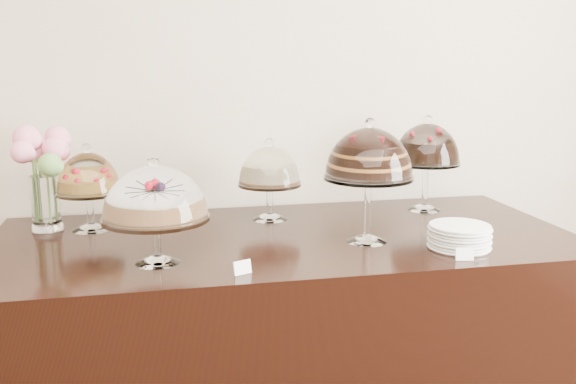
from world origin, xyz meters
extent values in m
cube|color=#C3B59D|center=(0.00, 3.00, 1.50)|extent=(5.00, 0.04, 3.00)
cube|color=black|center=(0.23, 2.45, 0.45)|extent=(2.20, 1.00, 0.90)
cone|color=white|center=(-0.25, 2.21, 0.91)|extent=(0.15, 0.15, 0.02)
cylinder|color=white|center=(-0.25, 2.21, 0.99)|extent=(0.03, 0.03, 0.12)
cylinder|color=white|center=(-0.25, 2.21, 1.05)|extent=(0.35, 0.35, 0.01)
cylinder|color=#AE7A4D|center=(-0.25, 2.21, 1.09)|extent=(0.29, 0.29, 0.06)
sphere|color=red|center=(-0.18, 2.24, 1.13)|extent=(0.02, 0.02, 0.02)
sphere|color=red|center=(-0.31, 2.27, 1.13)|extent=(0.02, 0.02, 0.02)
sphere|color=red|center=(-0.27, 2.14, 1.13)|extent=(0.02, 0.02, 0.02)
sphere|color=white|center=(-0.25, 2.21, 1.24)|extent=(0.04, 0.04, 0.04)
cone|color=white|center=(0.51, 2.31, 0.91)|extent=(0.15, 0.15, 0.02)
cylinder|color=white|center=(0.51, 2.31, 1.03)|extent=(0.03, 0.03, 0.21)
cylinder|color=white|center=(0.51, 2.31, 1.14)|extent=(0.33, 0.33, 0.01)
cylinder|color=black|center=(0.51, 2.31, 1.20)|extent=(0.24, 0.24, 0.12)
sphere|color=red|center=(0.57, 2.33, 1.27)|extent=(0.02, 0.02, 0.02)
sphere|color=red|center=(0.49, 2.37, 1.27)|extent=(0.02, 0.02, 0.02)
sphere|color=red|center=(0.45, 2.29, 1.27)|extent=(0.02, 0.02, 0.02)
sphere|color=red|center=(0.53, 2.25, 1.27)|extent=(0.02, 0.02, 0.02)
sphere|color=white|center=(0.51, 2.31, 1.34)|extent=(0.04, 0.04, 0.04)
cone|color=white|center=(0.22, 2.71, 0.91)|extent=(0.15, 0.15, 0.02)
cylinder|color=white|center=(0.22, 2.71, 0.99)|extent=(0.03, 0.03, 0.12)
cylinder|color=white|center=(0.22, 2.71, 1.05)|extent=(0.26, 0.26, 0.01)
cylinder|color=beige|center=(0.22, 2.71, 1.09)|extent=(0.22, 0.22, 0.07)
sphere|color=white|center=(0.22, 2.71, 1.22)|extent=(0.04, 0.04, 0.04)
cone|color=white|center=(0.92, 2.73, 0.91)|extent=(0.15, 0.15, 0.02)
cylinder|color=white|center=(0.92, 2.73, 1.02)|extent=(0.03, 0.03, 0.18)
cylinder|color=white|center=(0.92, 2.73, 1.11)|extent=(0.30, 0.30, 0.01)
cylinder|color=black|center=(0.92, 2.73, 1.16)|extent=(0.24, 0.24, 0.09)
sphere|color=red|center=(0.98, 2.75, 1.22)|extent=(0.02, 0.02, 0.02)
sphere|color=red|center=(0.87, 2.77, 1.22)|extent=(0.02, 0.02, 0.02)
sphere|color=red|center=(0.91, 2.66, 1.22)|extent=(0.02, 0.02, 0.02)
sphere|color=white|center=(0.92, 2.73, 1.30)|extent=(0.04, 0.04, 0.04)
cone|color=white|center=(-0.50, 2.69, 0.91)|extent=(0.15, 0.15, 0.02)
cylinder|color=white|center=(-0.50, 2.69, 0.98)|extent=(0.03, 0.03, 0.12)
cylinder|color=white|center=(-0.50, 2.69, 1.05)|extent=(0.25, 0.25, 0.01)
cylinder|color=#BF8A38|center=(-0.50, 2.69, 1.08)|extent=(0.20, 0.20, 0.04)
sphere|color=red|center=(-0.45, 2.71, 1.11)|extent=(0.02, 0.02, 0.02)
sphere|color=red|center=(-0.49, 2.74, 1.11)|extent=(0.02, 0.02, 0.02)
sphere|color=red|center=(-0.54, 2.73, 1.11)|extent=(0.02, 0.02, 0.02)
sphere|color=red|center=(-0.56, 2.67, 1.11)|extent=(0.02, 0.02, 0.02)
sphere|color=red|center=(-0.52, 2.63, 1.11)|extent=(0.02, 0.02, 0.02)
sphere|color=red|center=(-0.46, 2.65, 1.11)|extent=(0.02, 0.02, 0.02)
sphere|color=white|center=(-0.50, 2.69, 1.22)|extent=(0.04, 0.04, 0.04)
cylinder|color=white|center=(-0.67, 2.73, 1.01)|extent=(0.11, 0.11, 0.22)
cylinder|color=#476B2D|center=(-0.65, 2.74, 1.08)|extent=(0.01, 0.01, 0.28)
sphere|color=pink|center=(-0.62, 2.74, 1.22)|extent=(0.10, 0.10, 0.10)
cylinder|color=#476B2D|center=(-0.65, 2.78, 1.10)|extent=(0.01, 0.01, 0.31)
sphere|color=pink|center=(-0.62, 2.83, 1.25)|extent=(0.10, 0.10, 0.10)
cylinder|color=#476B2D|center=(-0.69, 2.76, 1.07)|extent=(0.01, 0.01, 0.27)
sphere|color=pink|center=(-0.71, 2.78, 1.21)|extent=(0.09, 0.09, 0.09)
cylinder|color=#476B2D|center=(-0.70, 2.74, 1.10)|extent=(0.01, 0.01, 0.32)
sphere|color=pink|center=(-0.72, 2.74, 1.26)|extent=(0.10, 0.10, 0.10)
cylinder|color=#476B2D|center=(-0.70, 2.70, 1.08)|extent=(0.01, 0.01, 0.28)
sphere|color=pink|center=(-0.73, 2.67, 1.22)|extent=(0.09, 0.09, 0.09)
cylinder|color=#476B2D|center=(-0.65, 2.67, 1.06)|extent=(0.01, 0.01, 0.24)
sphere|color=#5F8E44|center=(-0.63, 2.61, 1.18)|extent=(0.09, 0.09, 0.09)
cylinder|color=white|center=(0.81, 2.16, 0.90)|extent=(0.22, 0.22, 0.01)
cylinder|color=white|center=(0.81, 2.16, 0.92)|extent=(0.21, 0.21, 0.01)
cylinder|color=white|center=(0.81, 2.16, 0.93)|extent=(0.22, 0.22, 0.01)
cylinder|color=white|center=(0.81, 2.16, 0.94)|extent=(0.21, 0.21, 0.01)
cylinder|color=white|center=(0.81, 2.16, 0.95)|extent=(0.22, 0.22, 0.01)
cylinder|color=white|center=(0.81, 2.16, 0.96)|extent=(0.21, 0.21, 0.01)
cylinder|color=white|center=(0.81, 2.16, 0.97)|extent=(0.22, 0.22, 0.01)
cylinder|color=white|center=(0.81, 2.16, 0.98)|extent=(0.21, 0.21, 0.01)
cube|color=white|center=(0.01, 2.04, 0.92)|extent=(0.06, 0.04, 0.04)
cube|color=white|center=(0.76, 2.03, 0.92)|extent=(0.06, 0.03, 0.04)
camera|label=1|loc=(-0.25, 0.14, 1.57)|focal=40.00mm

